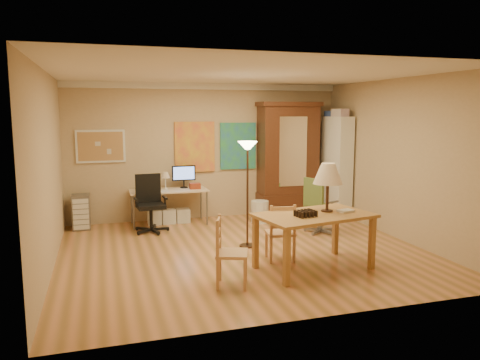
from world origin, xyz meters
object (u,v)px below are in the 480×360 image
object	(u,v)px
computer_desk	(170,203)
armoire	(288,166)
office_chair_black	(151,217)
office_chair_green	(320,218)
bookshelf	(336,167)
dining_table	(319,203)

from	to	relation	value
computer_desk	armoire	bearing A→B (deg)	1.98
computer_desk	office_chair_black	world-z (taller)	computer_desk
office_chair_green	office_chair_black	bearing A→B (deg)	161.46
computer_desk	armoire	size ratio (longest dim) A/B	0.63
bookshelf	office_chair_black	bearing A→B (deg)	-177.36
armoire	bookshelf	bearing A→B (deg)	-26.28
dining_table	office_chair_black	bearing A→B (deg)	127.34
office_chair_black	bookshelf	xyz separation A→B (m)	(3.79, 0.17, 0.74)
computer_desk	office_chair_green	size ratio (longest dim) A/B	1.47
computer_desk	bookshelf	xyz separation A→B (m)	(3.36, -0.35, 0.61)
office_chair_green	bookshelf	world-z (taller)	bookshelf
office_chair_black	armoire	distance (m)	3.06
armoire	office_chair_green	bearing A→B (deg)	-91.01
armoire	office_chair_black	bearing A→B (deg)	-168.03
computer_desk	office_chair_green	bearing A→B (deg)	-31.43
dining_table	armoire	world-z (taller)	armoire
dining_table	office_chair_black	xyz separation A→B (m)	(-2.02, 2.64, -0.64)
dining_table	bookshelf	size ratio (longest dim) A/B	0.82
office_chair_black	armoire	world-z (taller)	armoire
office_chair_green	armoire	size ratio (longest dim) A/B	0.43
computer_desk	office_chair_green	distance (m)	2.87
office_chair_green	armoire	distance (m)	1.75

